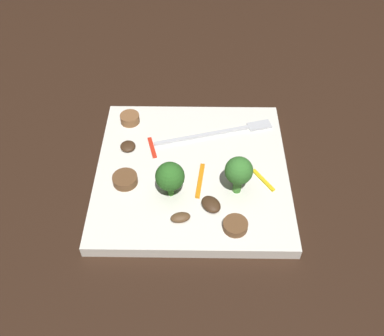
# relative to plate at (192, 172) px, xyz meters

# --- Properties ---
(ground_plane) EXTENTS (1.40, 1.40, 0.00)m
(ground_plane) POSITION_rel_plate_xyz_m (0.00, 0.00, -0.01)
(ground_plane) COLOR black
(plate) EXTENTS (0.26, 0.26, 0.02)m
(plate) POSITION_rel_plate_xyz_m (0.00, 0.00, 0.00)
(plate) COLOR white
(plate) RESTS_ON ground_plane
(fork) EXTENTS (0.18, 0.06, 0.00)m
(fork) POSITION_rel_plate_xyz_m (0.04, 0.07, 0.01)
(fork) COLOR silver
(fork) RESTS_ON plate
(broccoli_floret_0) EXTENTS (0.04, 0.04, 0.05)m
(broccoli_floret_0) POSITION_rel_plate_xyz_m (-0.03, -0.05, 0.04)
(broccoli_floret_0) COLOR #347525
(broccoli_floret_0) RESTS_ON plate
(broccoli_floret_1) EXTENTS (0.04, 0.04, 0.06)m
(broccoli_floret_1) POSITION_rel_plate_xyz_m (0.06, -0.04, 0.05)
(broccoli_floret_1) COLOR #408630
(broccoli_floret_1) RESTS_ON plate
(sausage_slice_0) EXTENTS (0.04, 0.04, 0.01)m
(sausage_slice_0) POSITION_rel_plate_xyz_m (-0.09, -0.03, 0.01)
(sausage_slice_0) COLOR brown
(sausage_slice_0) RESTS_ON plate
(sausage_slice_1) EXTENTS (0.04, 0.04, 0.01)m
(sausage_slice_1) POSITION_rel_plate_xyz_m (0.05, -0.10, 0.01)
(sausage_slice_1) COLOR brown
(sausage_slice_1) RESTS_ON plate
(sausage_slice_2) EXTENTS (0.03, 0.03, 0.01)m
(sausage_slice_2) POSITION_rel_plate_xyz_m (-0.10, 0.10, 0.01)
(sausage_slice_2) COLOR brown
(sausage_slice_2) RESTS_ON plate
(mushroom_0) EXTENTS (0.03, 0.02, 0.01)m
(mushroom_0) POSITION_rel_plate_xyz_m (-0.01, -0.09, 0.01)
(mushroom_0) COLOR brown
(mushroom_0) RESTS_ON plate
(mushroom_1) EXTENTS (0.03, 0.04, 0.01)m
(mushroom_1) POSITION_rel_plate_xyz_m (0.03, -0.07, 0.01)
(mushroom_1) COLOR #422B19
(mushroom_1) RESTS_ON plate
(mushroom_2) EXTENTS (0.03, 0.03, 0.01)m
(mushroom_2) POSITION_rel_plate_xyz_m (-0.09, 0.04, 0.01)
(mushroom_2) COLOR #422B19
(mushroom_2) RESTS_ON plate
(pepper_strip_0) EXTENTS (0.02, 0.04, 0.00)m
(pepper_strip_0) POSITION_rel_plate_xyz_m (-0.06, 0.04, 0.01)
(pepper_strip_0) COLOR red
(pepper_strip_0) RESTS_ON plate
(pepper_strip_1) EXTENTS (0.01, 0.06, 0.00)m
(pepper_strip_1) POSITION_rel_plate_xyz_m (0.01, -0.02, 0.01)
(pepper_strip_1) COLOR orange
(pepper_strip_1) RESTS_ON plate
(pepper_strip_2) EXTENTS (0.03, 0.04, 0.00)m
(pepper_strip_2) POSITION_rel_plate_xyz_m (0.10, -0.02, 0.01)
(pepper_strip_2) COLOR yellow
(pepper_strip_2) RESTS_ON plate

